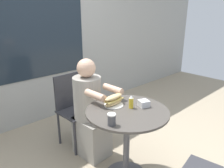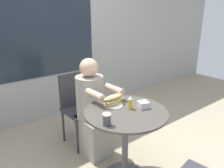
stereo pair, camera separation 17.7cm
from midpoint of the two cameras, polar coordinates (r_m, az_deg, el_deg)
storefront_wall at (r=3.28m, az=-15.76°, el=14.72°), size 8.00×0.09×2.80m
cafe_table at (r=2.08m, az=6.02°, el=-11.82°), size 0.76×0.76×0.74m
diner_chair at (r=2.72m, az=-7.42°, el=-4.69°), size 0.39×0.39×0.87m
seated_diner at (r=2.46m, az=-3.16°, el=-7.81°), size 0.32×0.55×1.12m
sandwich_on_plate at (r=2.06m, az=2.80°, el=-4.42°), size 0.22×0.18×0.11m
drink_cup at (r=1.72m, az=1.61°, el=-9.28°), size 0.07×0.07×0.10m
napkin_box at (r=2.06m, az=10.65°, el=-5.35°), size 0.11×0.11×0.06m
condiment_bottle at (r=2.01m, az=7.31°, el=-4.88°), size 0.04×0.04×0.12m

